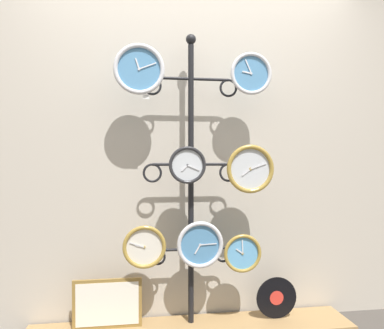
{
  "coord_description": "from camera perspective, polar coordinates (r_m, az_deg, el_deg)",
  "views": [
    {
      "loc": [
        -0.37,
        -2.13,
        1.19
      ],
      "look_at": [
        0.0,
        0.36,
        1.15
      ],
      "focal_mm": 35.0,
      "sensor_mm": 36.0,
      "label": 1
    }
  ],
  "objects": [
    {
      "name": "clock_top_right",
      "position": [
        2.62,
        8.97,
        13.51
      ],
      "size": [
        0.29,
        0.04,
        0.29
      ],
      "color": "#4C84B2"
    },
    {
      "name": "clock_bottom_left",
      "position": [
        2.53,
        -7.27,
        -12.35
      ],
      "size": [
        0.28,
        0.04,
        0.28
      ],
      "color": "silver"
    },
    {
      "name": "clock_middle_center",
      "position": [
        2.45,
        -0.71,
        -0.08
      ],
      "size": [
        0.25,
        0.04,
        0.25
      ],
      "color": "silver"
    },
    {
      "name": "vinyl_record",
      "position": [
        2.86,
        12.75,
        -19.2
      ],
      "size": [
        0.29,
        0.01,
        0.29
      ],
      "color": "black",
      "rests_on": "low_shelf"
    },
    {
      "name": "display_stand",
      "position": [
        2.59,
        -0.16,
        -7.92
      ],
      "size": [
        0.66,
        0.34,
        2.04
      ],
      "color": "black",
      "rests_on": "ground_plane"
    },
    {
      "name": "picture_frame",
      "position": [
        2.71,
        -12.76,
        -19.98
      ],
      "size": [
        0.45,
        0.02,
        0.33
      ],
      "color": "olive",
      "rests_on": "low_shelf"
    },
    {
      "name": "clock_middle_right",
      "position": [
        2.53,
        8.86,
        -0.67
      ],
      "size": [
        0.33,
        0.04,
        0.33
      ],
      "color": "silver"
    },
    {
      "name": "clock_bottom_right",
      "position": [
        2.62,
        7.7,
        -13.25
      ],
      "size": [
        0.26,
        0.04,
        0.26
      ],
      "color": "#60A8DB"
    },
    {
      "name": "clock_bottom_center",
      "position": [
        2.55,
        1.23,
        -12.11
      ],
      "size": [
        0.31,
        0.04,
        0.31
      ],
      "color": "#4C84B2"
    },
    {
      "name": "price_tag_upper",
      "position": [
        2.46,
        -6.99,
        10.2
      ],
      "size": [
        0.04,
        0.0,
        0.03
      ],
      "color": "white"
    },
    {
      "name": "clock_top_left",
      "position": [
        2.49,
        -8.06,
        14.19
      ],
      "size": [
        0.33,
        0.04,
        0.33
      ],
      "color": "#4C84B2"
    },
    {
      "name": "shop_wall",
      "position": [
        2.73,
        -0.65,
        5.33
      ],
      "size": [
        4.4,
        0.04,
        2.8
      ],
      "color": "#BCB2A3",
      "rests_on": "ground_plane"
    }
  ]
}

